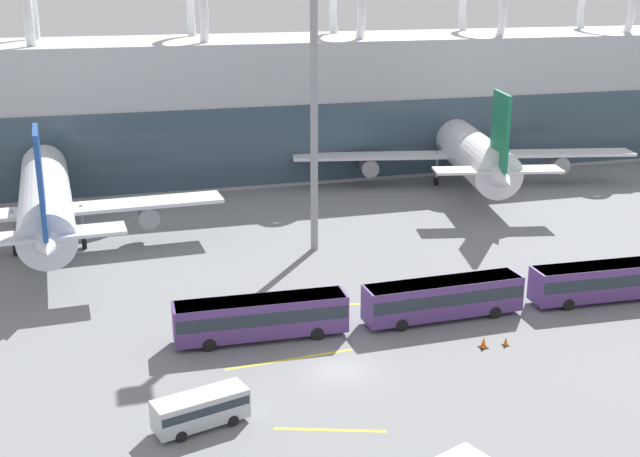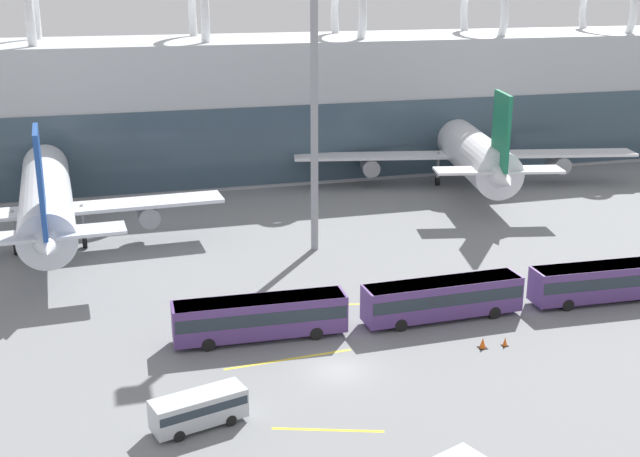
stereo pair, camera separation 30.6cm
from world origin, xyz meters
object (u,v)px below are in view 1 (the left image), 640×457
object	(u,v)px
floodlight_mast	(314,83)
traffic_cone_0	(506,341)
shuttle_bus_1	(443,297)
shuttle_bus_2	(606,279)
shuttle_bus_0	(261,315)
traffic_cone_1	(484,343)
airliner_at_gate_near	(46,200)
airliner_at_gate_far	(463,146)
service_van_foreground	(201,408)

from	to	relation	value
floodlight_mast	traffic_cone_0	world-z (taller)	floodlight_mast
shuttle_bus_1	traffic_cone_0	world-z (taller)	shuttle_bus_1
shuttle_bus_1	shuttle_bus_2	bearing A→B (deg)	-2.67
floodlight_mast	shuttle_bus_0	bearing A→B (deg)	-116.64
shuttle_bus_1	traffic_cone_1	distance (m)	5.88
airliner_at_gate_near	shuttle_bus_1	size ratio (longest dim) A/B	2.71
shuttle_bus_2	traffic_cone_0	world-z (taller)	shuttle_bus_2
shuttle_bus_1	traffic_cone_1	xyz separation A→B (m)	(0.72, -5.64, -1.49)
shuttle_bus_1	shuttle_bus_2	xyz separation A→B (m)	(14.62, -0.32, 0.00)
shuttle_bus_0	shuttle_bus_2	bearing A→B (deg)	0.85
traffic_cone_0	traffic_cone_1	world-z (taller)	traffic_cone_1
airliner_at_gate_far	traffic_cone_1	size ratio (longest dim) A/B	53.97
floodlight_mast	airliner_at_gate_far	bearing A→B (deg)	38.34
service_van_foreground	traffic_cone_1	bearing A→B (deg)	-2.04
airliner_at_gate_far	shuttle_bus_0	xyz separation A→B (m)	(-35.21, -39.16, -3.05)
floodlight_mast	traffic_cone_0	xyz separation A→B (m)	(7.69, -24.90, -16.12)
floodlight_mast	service_van_foreground	bearing A→B (deg)	-117.46
airliner_at_gate_near	floodlight_mast	size ratio (longest dim) A/B	1.18
shuttle_bus_2	service_van_foreground	size ratio (longest dim) A/B	2.15
airliner_at_gate_far	shuttle_bus_0	world-z (taller)	airliner_at_gate_far
traffic_cone_0	traffic_cone_1	bearing A→B (deg)	176.16
shuttle_bus_1	traffic_cone_0	xyz separation A→B (m)	(2.48, -5.76, -1.56)
service_van_foreground	airliner_at_gate_near	bearing A→B (deg)	89.50
traffic_cone_0	traffic_cone_1	distance (m)	1.76
airliner_at_gate_near	traffic_cone_0	bearing A→B (deg)	-136.92
shuttle_bus_2	traffic_cone_1	xyz separation A→B (m)	(-13.89, -5.33, -1.49)
shuttle_bus_0	floodlight_mast	bearing A→B (deg)	65.58
traffic_cone_0	shuttle_bus_0	bearing A→B (deg)	160.24
shuttle_bus_2	traffic_cone_1	bearing A→B (deg)	-156.44
shuttle_bus_1	service_van_foreground	distance (m)	23.30
shuttle_bus_0	service_van_foreground	xyz separation A→B (m)	(-6.09, -11.06, -0.62)
service_van_foreground	airliner_at_gate_far	bearing A→B (deg)	35.31
service_van_foreground	floodlight_mast	xyz separation A→B (m)	(15.50, 29.82, 15.18)
shuttle_bus_2	floodlight_mast	bearing A→B (deg)	138.12
shuttle_bus_2	traffic_cone_0	bearing A→B (deg)	-153.25
shuttle_bus_1	shuttle_bus_2	world-z (taller)	same
airliner_at_gate_far	service_van_foreground	bearing A→B (deg)	152.65
airliner_at_gate_near	traffic_cone_1	xyz separation A→B (m)	(31.25, -32.24, -4.62)
shuttle_bus_0	traffic_cone_1	bearing A→B (deg)	-19.22
airliner_at_gate_near	traffic_cone_0	world-z (taller)	airliner_at_gate_near
airliner_at_gate_far	service_van_foreground	xyz separation A→B (m)	(-41.30, -50.22, -3.68)
airliner_at_gate_far	shuttle_bus_0	distance (m)	52.75
service_van_foreground	shuttle_bus_2	bearing A→B (deg)	1.08
airliner_at_gate_near	traffic_cone_0	distance (m)	46.46
traffic_cone_0	airliner_at_gate_near	bearing A→B (deg)	135.57
airliner_at_gate_near	shuttle_bus_1	distance (m)	40.61
shuttle_bus_0	service_van_foreground	bearing A→B (deg)	-116.61
shuttle_bus_0	traffic_cone_1	size ratio (longest dim) A/B	16.02
traffic_cone_0	service_van_foreground	bearing A→B (deg)	-168.03
shuttle_bus_0	airliner_at_gate_near	bearing A→B (deg)	123.47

